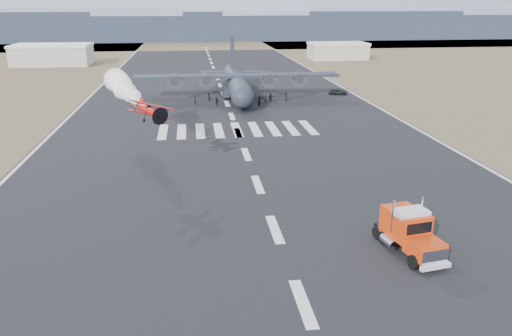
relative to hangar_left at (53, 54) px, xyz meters
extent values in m
plane|color=black|center=(52.00, -145.00, -3.41)|extent=(500.00, 500.00, 0.00)
cube|color=brown|center=(52.00, 85.00, -3.41)|extent=(500.00, 80.00, 0.00)
cube|color=gray|center=(-13.00, 115.00, 5.09)|extent=(150.00, 50.00, 17.00)
cube|color=gray|center=(52.00, 115.00, 3.09)|extent=(150.00, 50.00, 13.00)
cube|color=gray|center=(117.00, 115.00, 4.09)|extent=(150.00, 50.00, 15.00)
cube|color=gray|center=(182.00, 115.00, 5.09)|extent=(150.00, 50.00, 17.00)
cube|color=#A7A394|center=(0.00, 0.00, -0.41)|extent=(24.00, 14.00, 6.00)
cube|color=silver|center=(0.00, 0.00, 2.89)|extent=(24.50, 14.50, 0.80)
cube|color=#A7A394|center=(98.00, 5.00, -0.81)|extent=(20.00, 12.00, 5.20)
cube|color=silver|center=(98.00, 5.00, 2.09)|extent=(20.50, 12.50, 0.80)
cube|color=black|center=(62.22, -137.75, -2.83)|extent=(2.36, 7.29, 0.26)
cube|color=red|center=(62.75, -140.88, -1.98)|extent=(2.83, 2.91, 1.38)
cube|color=silver|center=(62.98, -142.18, -2.08)|extent=(2.32, 0.55, 1.16)
cube|color=silver|center=(63.01, -142.39, -2.83)|extent=(2.66, 0.76, 0.37)
cube|color=red|center=(62.43, -139.00, -1.08)|extent=(2.93, 2.32, 2.33)
cube|color=black|center=(62.59, -139.89, -0.71)|extent=(2.32, 0.52, 0.95)
cube|color=silver|center=(62.38, -138.68, 0.14)|extent=(2.89, 2.11, 0.53)
cube|color=red|center=(62.12, -137.12, -1.40)|extent=(2.96, 2.53, 2.75)
cylinder|color=black|center=(61.62, -141.50, -2.83)|extent=(0.61, 1.22, 1.16)
cylinder|color=black|center=(64.03, -141.09, -2.83)|extent=(0.61, 1.22, 1.16)
cylinder|color=black|center=(60.88, -137.11, -2.83)|extent=(0.61, 1.22, 1.16)
cylinder|color=black|center=(63.28, -136.71, -2.83)|extent=(0.61, 1.22, 1.16)
cylinder|color=black|center=(60.70, -136.07, -2.83)|extent=(0.61, 1.22, 1.16)
cylinder|color=black|center=(63.10, -135.66, -2.83)|extent=(0.61, 1.22, 1.16)
cylinder|color=red|center=(39.96, -117.36, 4.81)|extent=(2.10, 4.59, 0.82)
sphere|color=black|center=(39.91, -117.19, 5.13)|extent=(0.64, 0.64, 0.64)
cylinder|color=black|center=(40.60, -119.45, 4.81)|extent=(1.03, 0.79, 0.91)
cylinder|color=black|center=(40.69, -119.76, 4.81)|extent=(1.92, 0.61, 2.00)
cube|color=red|center=(40.07, -117.71, 4.49)|extent=(5.22, 2.38, 1.88)
cube|color=red|center=(40.15, -117.97, 5.58)|extent=(5.39, 2.43, 1.94)
cube|color=red|center=(39.35, -115.36, 5.26)|extent=(0.32, 0.81, 0.91)
cube|color=red|center=(39.35, -115.36, 4.81)|extent=(1.93, 1.14, 0.07)
cylinder|color=black|center=(39.48, -118.27, 3.72)|extent=(0.22, 0.41, 0.40)
cylinder|color=black|center=(40.87, -117.85, 3.72)|extent=(0.22, 0.41, 0.40)
sphere|color=white|center=(39.30, -115.19, 4.81)|extent=(0.64, 0.64, 0.64)
sphere|color=white|center=(38.67, -113.10, 4.84)|extent=(0.96, 0.96, 0.96)
sphere|color=white|center=(38.03, -111.01, 4.86)|extent=(1.28, 1.28, 1.28)
sphere|color=white|center=(37.40, -108.92, 4.89)|extent=(1.61, 1.61, 1.61)
sphere|color=white|center=(36.76, -106.84, 4.92)|extent=(1.93, 1.93, 1.93)
sphere|color=white|center=(36.13, -104.75, 4.95)|extent=(2.25, 2.25, 2.25)
sphere|color=white|center=(35.50, -102.66, 4.97)|extent=(2.58, 2.58, 2.58)
sphere|color=white|center=(34.86, -100.57, 5.00)|extent=(2.90, 2.90, 2.90)
sphere|color=white|center=(34.23, -98.48, 5.03)|extent=(3.22, 3.22, 3.22)
sphere|color=white|center=(33.59, -96.40, 5.06)|extent=(3.55, 3.55, 3.55)
cylinder|color=#1D222C|center=(54.67, -66.35, -0.57)|extent=(4.87, 30.64, 4.37)
sphere|color=#1D222C|center=(54.42, -81.63, -0.57)|extent=(4.37, 4.37, 4.37)
cone|color=#1D222C|center=(54.92, -51.06, -0.57)|extent=(4.48, 6.62, 4.37)
cube|color=#1D222C|center=(54.65, -67.44, 1.51)|extent=(43.74, 5.31, 0.55)
cylinder|color=#1D222C|center=(41.54, -67.77, 0.96)|extent=(2.03, 4.18, 1.97)
cylinder|color=#3F3F44|center=(41.51, -69.95, 0.96)|extent=(3.71, 0.12, 3.71)
cylinder|color=#1D222C|center=(48.09, -67.87, 0.96)|extent=(2.03, 4.18, 1.97)
cylinder|color=#3F3F44|center=(48.06, -70.06, 0.96)|extent=(3.71, 0.12, 3.71)
cylinder|color=#1D222C|center=(61.19, -68.09, 0.96)|extent=(2.03, 4.18, 1.97)
cylinder|color=#3F3F44|center=(61.16, -70.28, 0.96)|extent=(3.71, 0.12, 3.71)
cylinder|color=#1D222C|center=(67.74, -68.20, 0.96)|extent=(2.03, 4.18, 1.97)
cylinder|color=#3F3F44|center=(67.71, -70.38, 0.96)|extent=(3.71, 0.12, 3.71)
cube|color=#1D222C|center=(54.89, -53.25, 4.89)|extent=(0.74, 4.92, 8.73)
cube|color=#1D222C|center=(54.90, -52.70, 0.30)|extent=(15.34, 3.53, 0.38)
cube|color=#1D222C|center=(52.29, -65.21, -2.21)|extent=(1.42, 6.57, 1.75)
cylinder|color=black|center=(52.29, -65.21, -2.81)|extent=(0.57, 1.21, 1.20)
cube|color=#1D222C|center=(57.09, -65.29, -2.21)|extent=(1.42, 6.57, 1.75)
cylinder|color=black|center=(57.09, -65.29, -2.81)|extent=(0.57, 1.21, 1.20)
cylinder|color=black|center=(54.47, -78.35, -2.92)|extent=(0.45, 0.99, 0.98)
imported|color=black|center=(77.62, -65.51, -2.82)|extent=(4.52, 2.81, 1.17)
imported|color=black|center=(45.49, -73.64, -2.47)|extent=(0.88, 0.88, 1.87)
imported|color=black|center=(48.38, -69.26, -2.56)|extent=(0.57, 0.86, 1.70)
imported|color=black|center=(59.93, -73.76, -2.53)|extent=(1.22, 1.13, 1.76)
imported|color=black|center=(49.80, -75.30, -2.55)|extent=(1.08, 1.07, 1.72)
imported|color=black|center=(64.75, -71.10, -2.54)|extent=(0.76, 0.97, 1.73)
imported|color=black|center=(61.29, -71.75, -2.51)|extent=(1.62, 1.47, 1.79)
imported|color=black|center=(58.34, -76.15, -2.47)|extent=(0.79, 0.86, 1.88)
imported|color=black|center=(58.34, -76.23, -2.47)|extent=(0.84, 1.05, 1.87)
camera|label=1|loc=(44.88, -174.36, 16.63)|focal=35.00mm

